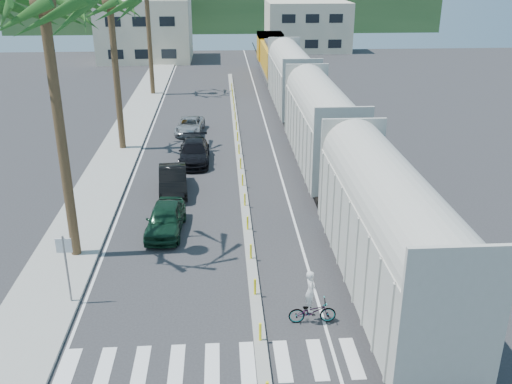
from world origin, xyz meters
TOP-DOWN VIEW (x-y plane):
  - ground at (0.00, 0.00)m, footprint 140.00×140.00m
  - sidewalk at (-8.50, 25.00)m, footprint 3.00×90.00m
  - rails at (5.00, 28.00)m, footprint 1.56×100.00m
  - median at (0.00, 19.96)m, footprint 0.45×60.00m
  - crosswalk at (0.00, -2.00)m, footprint 14.00×2.20m
  - lane_markings at (-2.15, 25.00)m, footprint 9.42×90.00m
  - freight_train at (5.00, 22.08)m, footprint 3.00×60.94m
  - street_sign at (-7.30, 2.00)m, footprint 0.60×0.08m
  - buildings at (-6.41, 71.66)m, footprint 38.00×27.00m
  - car_lead at (-4.08, 8.26)m, footprint 2.25×4.53m
  - car_second at (-4.09, 13.60)m, footprint 2.29×4.77m
  - car_third at (-3.05, 18.89)m, footprint 2.03×4.94m
  - car_rear at (-3.66, 25.94)m, footprint 2.84×4.69m
  - cyclist at (2.02, 0.18)m, footprint 0.72×1.79m

SIDE VIEW (x-z plane):
  - ground at x=0.00m, z-range 0.00..0.00m
  - lane_markings at x=-2.15m, z-range 0.00..0.01m
  - crosswalk at x=0.00m, z-range 0.00..0.01m
  - rails at x=5.00m, z-range 0.00..0.06m
  - sidewalk at x=-8.50m, z-range 0.00..0.15m
  - median at x=0.00m, z-range -0.34..0.51m
  - car_rear at x=-3.66m, z-range 0.00..1.19m
  - cyclist at x=2.02m, z-range -0.38..1.80m
  - car_third at x=-3.05m, z-range 0.00..1.43m
  - car_lead at x=-4.08m, z-range 0.00..1.47m
  - car_second at x=-4.09m, z-range 0.00..1.49m
  - street_sign at x=-7.30m, z-range 0.47..3.47m
  - freight_train at x=5.00m, z-range -0.02..5.83m
  - buildings at x=-6.41m, z-range -0.64..9.36m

